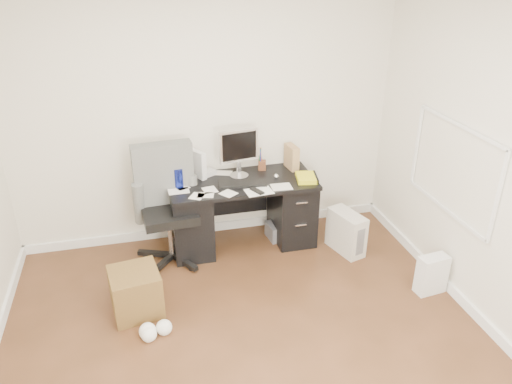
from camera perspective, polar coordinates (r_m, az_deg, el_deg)
ground at (r=4.17m, az=-0.48°, el=-18.06°), size 4.00×4.00×0.00m
room_shell at (r=3.27m, az=-0.16°, el=3.71°), size 4.02×4.02×2.71m
desk at (r=5.30m, az=-1.55°, el=-2.13°), size 1.50×0.70×0.75m
loose_papers at (r=5.06m, az=-3.68°, el=0.85°), size 1.10×0.60×0.00m
lcd_monitor at (r=5.13m, az=-1.99°, el=4.44°), size 0.45×0.30×0.52m
keyboard at (r=5.05m, az=-1.54°, el=0.98°), size 0.50×0.22×0.03m
computer_mouse at (r=5.17m, az=2.31°, el=1.80°), size 0.07×0.07×0.06m
travel_mug at (r=5.02m, az=-8.82°, el=1.58°), size 0.09×0.09×0.19m
white_binder at (r=5.21m, az=-6.79°, el=3.23°), size 0.23×0.28×0.29m
magazine_file at (r=5.40m, az=4.09°, el=4.00°), size 0.14×0.24×0.26m
pen_cup at (r=5.35m, az=0.70°, el=3.77°), size 0.12×0.12×0.24m
yellow_book at (r=5.18m, az=5.80°, el=1.64°), size 0.25×0.29×0.05m
paper_remote at (r=4.90m, az=0.34°, el=0.16°), size 0.28×0.24×0.02m
office_chair at (r=5.00m, az=-9.94°, el=-1.75°), size 0.73×0.73×1.20m
pc_tower at (r=5.34m, az=10.27°, el=-4.53°), size 0.32×0.48×0.44m
shopping_bag at (r=4.95m, az=19.44°, el=-8.86°), size 0.30×0.23×0.38m
wicker_basket at (r=4.56m, az=-13.57°, el=-11.04°), size 0.47×0.47×0.41m
desk_printer at (r=5.56m, az=2.88°, el=-4.37°), size 0.32×0.28×0.17m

